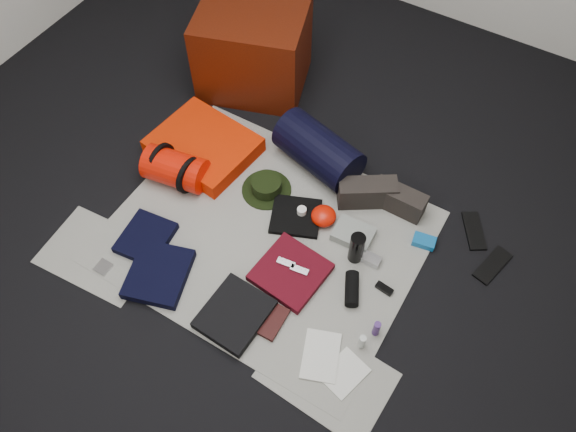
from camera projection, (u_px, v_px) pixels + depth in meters
The scene contains 37 objects.
floor at pixel (266, 237), 3.04m from camera, with size 4.50×4.50×0.02m, color black.
newspaper_mat at pixel (266, 236), 3.03m from camera, with size 1.60×1.30×0.01m, color #B1B1A4.
newspaper_sheet_front_left at pixel (99, 254), 2.97m from camera, with size 0.58×0.40×0.00m, color #B1B1A4.
newspaper_sheet_front_right at pixel (327, 376), 2.61m from camera, with size 0.58×0.40×0.00m, color #B1B1A4.
red_cabinet at pixel (253, 50), 3.46m from camera, with size 0.64×0.53×0.53m, color #4C1305.
sleeping_pad at pixel (204, 146), 3.31m from camera, with size 0.57×0.46×0.10m, color red.
stuff_sack at pixel (175, 169), 3.15m from camera, with size 0.20×0.20×0.34m, color red.
sack_strap_left at pixel (161, 161), 3.17m from camera, with size 0.22×0.22×0.03m, color black.
sack_strap_right at pixel (190, 175), 3.11m from camera, with size 0.22×0.22×0.03m, color black.
navy_duffel at pixel (319, 150), 3.19m from camera, with size 0.26×0.26×0.50m, color black.
boonie_brim at pixel (267, 190), 3.19m from camera, with size 0.28×0.28×0.01m, color black.
boonie_crown at pixel (266, 185), 3.15m from camera, with size 0.17×0.17×0.07m, color black.
hiking_boot_left at pixel (367, 193), 3.08m from camera, with size 0.32×0.12×0.16m, color #292420.
hiking_boot_right at pixel (399, 200), 3.07m from camera, with size 0.29×0.11×0.15m, color #292420.
flip_flop_left at pixel (474, 231), 3.04m from camera, with size 0.09×0.24×0.01m, color black.
flip_flop_right at pixel (492, 265), 2.92m from camera, with size 0.09×0.24×0.01m, color black.
trousers_navy_a at pixel (146, 238), 2.99m from camera, with size 0.24×0.28×0.04m, color black.
trousers_navy_b at pixel (159, 274), 2.87m from camera, with size 0.29×0.33×0.05m, color black.
trousers_charcoal at pixel (235, 314), 2.75m from camera, with size 0.29×0.33×0.05m, color black.
black_tshirt at pixel (296, 216), 3.08m from camera, with size 0.27×0.25×0.03m, color black.
red_shirt at pixel (291, 272), 2.88m from camera, with size 0.33×0.33×0.04m, color #500813.
orange_stuff_sack at pixel (324, 216), 3.04m from camera, with size 0.14×0.14×0.09m, color red.
first_aid_pouch at pixel (353, 234), 3.00m from camera, with size 0.21×0.16×0.05m, color gray.
water_bottle at pixel (357, 248), 2.87m from camera, with size 0.08×0.08×0.20m, color black.
speaker at pixel (352, 289), 2.81m from camera, with size 0.07×0.07×0.18m, color black.
compact_camera at pixel (371, 259), 2.92m from camera, with size 0.10×0.06×0.04m, color silver.
cyan_case at pixel (424, 241), 2.98m from camera, with size 0.12×0.08×0.04m, color #105E9F.
toiletry_purple at pixel (376, 329), 2.68m from camera, with size 0.03×0.03×0.10m, color #401F65.
toiletry_clear at pixel (362, 342), 2.64m from camera, with size 0.03×0.03×0.10m, color #A9AEA9.
paperback_book at pixel (271, 321), 2.74m from camera, with size 0.12×0.18×0.03m, color black.
map_booklet at pixel (321, 356), 2.65m from camera, with size 0.17×0.25×0.01m, color silver.
map_printout at pixel (344, 373), 2.61m from camera, with size 0.16×0.20×0.01m, color silver.
sunglasses at pixel (384, 289), 2.84m from camera, with size 0.09×0.04×0.02m, color black.
key_cluster at pixel (103, 267), 2.91m from camera, with size 0.08×0.08×0.01m, color silver.
tape_roll at pixel (302, 211), 3.06m from camera, with size 0.05×0.05×0.04m, color white.
energy_bar_a at pixel (286, 263), 2.87m from camera, with size 0.10×0.04×0.01m, color silver.
energy_bar_b at pixel (299, 270), 2.85m from camera, with size 0.10×0.04×0.01m, color silver.
Camera 1 is at (0.91, -1.30, 2.59)m, focal length 35.00 mm.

